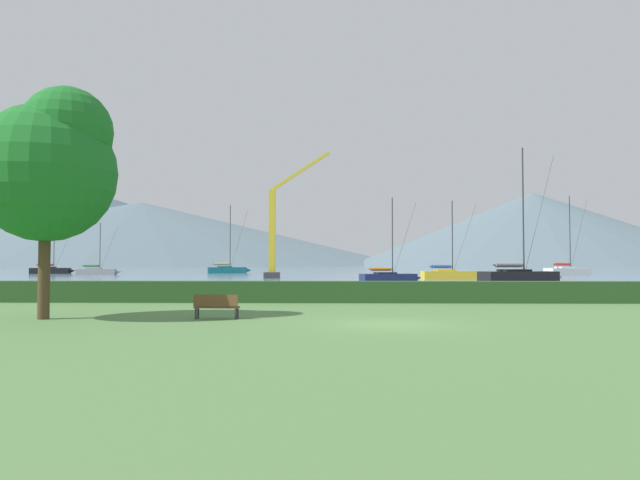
{
  "coord_description": "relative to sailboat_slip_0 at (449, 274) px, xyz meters",
  "views": [
    {
      "loc": [
        -1.91,
        -20.84,
        2.23
      ],
      "look_at": [
        -3.48,
        45.53,
        4.66
      ],
      "focal_mm": 32.87,
      "sensor_mm": 36.0,
      "label": 1
    }
  ],
  "objects": [
    {
      "name": "distant_hill_west_ridge",
      "position": [
        -137.28,
        295.13,
        19.37
      ],
      "size": [
        336.53,
        336.53,
        40.01
      ],
      "primitive_type": "cone",
      "color": "slate",
      "rests_on": "ground_plane"
    },
    {
      "name": "hedge_line",
      "position": [
        -12.47,
        -41.63,
        -0.05
      ],
      "size": [
        80.0,
        1.2,
        1.16
      ],
      "primitive_type": "cube",
      "color": "#284C23",
      "rests_on": "ground_plane"
    },
    {
      "name": "sailboat_slip_0",
      "position": [
        0.0,
        0.0,
        0.0
      ],
      "size": [
        7.65,
        2.81,
        9.84
      ],
      "rotation": [
        0.0,
        0.0,
        0.09
      ],
      "color": "gold",
      "rests_on": "harbor_water"
    },
    {
      "name": "sailboat_slip_10",
      "position": [
        -65.85,
        31.82,
        -0.0
      ],
      "size": [
        7.85,
        3.32,
        8.28
      ],
      "rotation": [
        0.0,
        0.0,
        0.16
      ],
      "color": "black",
      "rests_on": "harbor_water"
    },
    {
      "name": "park_bench_near_path",
      "position": [
        -18.93,
        -50.88,
        -0.1
      ],
      "size": [
        1.75,
        0.57,
        0.95
      ],
      "rotation": [
        0.0,
        0.0,
        -0.05
      ],
      "color": "brown",
      "rests_on": "ground_plane"
    },
    {
      "name": "sailboat_slip_4",
      "position": [
        23.58,
        22.44,
        0.09
      ],
      "size": [
        8.55,
        4.54,
        12.91
      ],
      "rotation": [
        0.0,
        0.0,
        0.3
      ],
      "color": "white",
      "rests_on": "harbor_water"
    },
    {
      "name": "ground_plane",
      "position": [
        -12.47,
        -52.63,
        -0.63
      ],
      "size": [
        1000.0,
        1000.0,
        0.0
      ],
      "primitive_type": "plane",
      "color": "#517A42"
    },
    {
      "name": "dock_crane",
      "position": [
        -22.18,
        3.8,
        4.82
      ],
      "size": [
        8.73,
        2.0,
        16.86
      ],
      "color": "#333338",
      "rests_on": "ground_plane"
    },
    {
      "name": "sailboat_slip_5",
      "position": [
        -34.49,
        36.52,
        0.08
      ],
      "size": [
        8.45,
        4.42,
        12.9
      ],
      "rotation": [
        0.0,
        0.0,
        0.29
      ],
      "color": "#19707A",
      "rests_on": "harbor_water"
    },
    {
      "name": "sailboat_slip_3",
      "position": [
        -54.08,
        23.71,
        -0.04
      ],
      "size": [
        7.29,
        3.13,
        8.7
      ],
      "rotation": [
        0.0,
        0.0,
        0.17
      ],
      "color": "#9E9EA3",
      "rests_on": "harbor_water"
    },
    {
      "name": "distant_hill_east_ridge",
      "position": [
        88.79,
        231.62,
        18.32
      ],
      "size": [
        190.74,
        190.74,
        37.9
      ],
      "primitive_type": "cone",
      "color": "slate",
      "rests_on": "ground_plane"
    },
    {
      "name": "harbor_water",
      "position": [
        -12.47,
        84.37,
        -0.63
      ],
      "size": [
        320.0,
        246.0,
        0.0
      ],
      "primitive_type": "cube",
      "color": "slate",
      "rests_on": "ground_plane"
    },
    {
      "name": "sailboat_slip_1",
      "position": [
        -8.57,
        -11.48,
        -0.06
      ],
      "size": [
        6.87,
        3.57,
        9.01
      ],
      "rotation": [
        0.0,
        0.0,
        0.29
      ],
      "color": "navy",
      "rests_on": "harbor_water"
    },
    {
      "name": "sailboat_slip_2",
      "position": [
        4.27,
        -14.1,
        0.14
      ],
      "size": [
        9.1,
        4.65,
        13.78
      ],
      "rotation": [
        0.0,
        0.0,
        0.28
      ],
      "color": "black",
      "rests_on": "harbor_water"
    },
    {
      "name": "distant_hill_central_peak",
      "position": [
        -182.1,
        318.28,
        24.37
      ],
      "size": [
        326.43,
        326.43,
        50.0
      ],
      "primitive_type": "cone",
      "color": "#425666",
      "rests_on": "ground_plane"
    },
    {
      "name": "park_tree",
      "position": [
        -25.42,
        -51.09,
        5.37
      ],
      "size": [
        5.38,
        5.38,
        9.03
      ],
      "color": "#4C3823",
      "rests_on": "ground_plane"
    }
  ]
}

